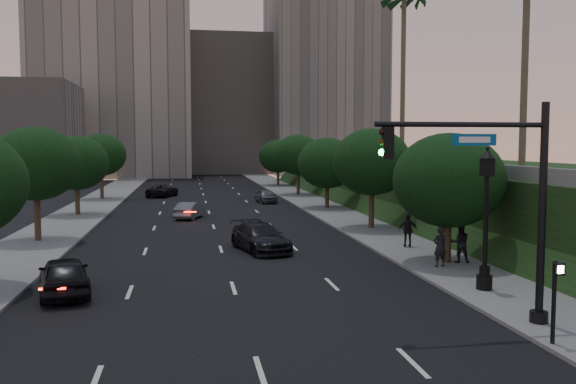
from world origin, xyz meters
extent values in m
plane|color=black|center=(0.00, 0.00, 0.00)|extent=(160.00, 160.00, 0.00)
cube|color=black|center=(0.00, 30.00, 0.01)|extent=(16.00, 140.00, 0.02)
cube|color=slate|center=(10.25, 30.00, 0.07)|extent=(4.50, 140.00, 0.15)
cube|color=slate|center=(-10.25, 30.00, 0.07)|extent=(4.50, 140.00, 0.15)
cube|color=black|center=(22.00, 28.00, 2.00)|extent=(18.00, 90.00, 4.00)
cube|color=slate|center=(13.50, 28.00, 4.35)|extent=(0.35, 90.00, 0.70)
cube|color=gray|center=(-14.00, 92.00, 16.00)|extent=(26.00, 20.00, 32.00)
cube|color=gray|center=(6.00, 102.00, 13.00)|extent=(22.00, 18.00, 26.00)
cube|color=gray|center=(24.00, 96.00, 18.00)|extent=(20.00, 22.00, 36.00)
cube|color=gray|center=(-26.00, 70.00, 7.00)|extent=(18.00, 16.00, 14.00)
cylinder|color=#38281C|center=(10.30, 8.00, 1.43)|extent=(0.36, 0.36, 2.86)
ellipsoid|color=black|center=(10.30, 8.00, 4.03)|extent=(5.20, 5.20, 4.42)
cylinder|color=#38281C|center=(10.30, 20.00, 1.61)|extent=(0.36, 0.36, 3.21)
ellipsoid|color=black|center=(10.30, 20.00, 4.53)|extent=(5.20, 5.20, 4.42)
cylinder|color=#38281C|center=(10.30, 33.00, 1.43)|extent=(0.36, 0.36, 2.86)
ellipsoid|color=black|center=(10.30, 33.00, 4.03)|extent=(5.20, 5.20, 4.42)
cylinder|color=#38281C|center=(10.30, 47.00, 1.61)|extent=(0.36, 0.36, 3.21)
ellipsoid|color=black|center=(10.30, 47.00, 4.53)|extent=(5.20, 5.20, 4.42)
cylinder|color=#38281C|center=(10.30, 62.00, 1.43)|extent=(0.36, 0.36, 2.86)
ellipsoid|color=black|center=(10.30, 62.00, 4.03)|extent=(5.20, 5.20, 4.42)
cylinder|color=#38281C|center=(-10.30, 18.00, 1.63)|extent=(0.36, 0.36, 3.26)
ellipsoid|color=black|center=(-10.30, 18.00, 4.59)|extent=(5.00, 5.00, 4.25)
cylinder|color=#38281C|center=(-10.30, 31.00, 1.50)|extent=(0.36, 0.36, 2.99)
ellipsoid|color=black|center=(-10.30, 31.00, 4.22)|extent=(5.00, 5.00, 4.25)
cylinder|color=#38281C|center=(-10.30, 45.00, 1.63)|extent=(0.36, 0.36, 3.26)
ellipsoid|color=black|center=(-10.30, 45.00, 4.59)|extent=(5.00, 5.00, 4.25)
cylinder|color=#4C4233|center=(17.50, 14.00, 10.00)|extent=(0.40, 0.40, 12.00)
cylinder|color=#4C4233|center=(16.00, 30.00, 11.25)|extent=(0.40, 0.40, 14.50)
cylinder|color=black|center=(9.06, -1.61, 3.50)|extent=(0.24, 0.24, 7.00)
cylinder|color=black|center=(9.06, -1.61, 0.25)|extent=(0.56, 0.56, 0.50)
cylinder|color=black|center=(6.36, -1.61, 6.30)|extent=(5.40, 0.16, 0.16)
cube|color=black|center=(4.06, -1.61, 5.75)|extent=(0.32, 0.22, 0.95)
sphere|color=black|center=(3.88, -1.61, 6.08)|extent=(0.20, 0.20, 0.20)
sphere|color=#3F2B0A|center=(3.88, -1.61, 5.78)|extent=(0.20, 0.20, 0.20)
sphere|color=#19F24C|center=(3.88, -1.61, 5.48)|extent=(0.20, 0.20, 0.20)
cube|color=#0B5590|center=(6.76, -1.61, 5.85)|extent=(1.40, 0.05, 0.35)
cylinder|color=black|center=(9.46, 2.71, 0.35)|extent=(0.60, 0.60, 0.70)
cylinder|color=black|center=(9.46, 2.71, 0.85)|extent=(0.40, 0.40, 0.40)
cylinder|color=black|center=(9.46, 2.71, 2.80)|extent=(0.18, 0.18, 3.60)
cube|color=black|center=(9.46, 2.71, 4.85)|extent=(0.42, 0.42, 0.70)
cone|color=black|center=(9.46, 2.71, 5.35)|extent=(0.64, 0.64, 0.35)
sphere|color=black|center=(9.46, 2.71, 5.55)|extent=(0.14, 0.14, 0.14)
cylinder|color=black|center=(8.29, -3.53, 1.25)|extent=(0.12, 0.12, 2.50)
cube|color=black|center=(8.29, -3.71, 2.30)|extent=(0.30, 0.14, 0.35)
cube|color=white|center=(8.29, -3.79, 2.30)|extent=(0.18, 0.02, 0.22)
imported|color=black|center=(-6.38, 5.00, 0.75)|extent=(2.70, 4.70, 1.51)
imported|color=#5B6064|center=(-1.57, 28.10, 0.64)|extent=(2.50, 4.13, 1.29)
imported|color=black|center=(-4.38, 47.80, 0.68)|extent=(3.67, 5.32, 1.35)
imported|color=black|center=(2.06, 13.20, 0.74)|extent=(3.24, 5.45, 1.48)
imported|color=#4F5157|center=(5.73, 39.46, 0.66)|extent=(2.04, 4.05, 1.32)
imported|color=black|center=(9.52, 7.06, 1.07)|extent=(0.76, 0.60, 1.84)
imported|color=black|center=(10.86, 7.84, 1.09)|extent=(1.05, 0.90, 1.87)
imported|color=black|center=(10.03, 12.43, 1.05)|extent=(1.13, 0.68, 1.81)
camera|label=1|loc=(-1.75, -18.75, 5.74)|focal=38.00mm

